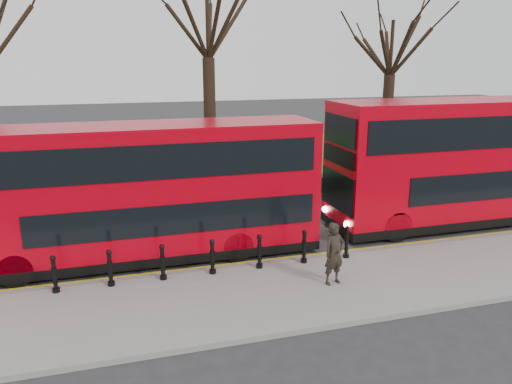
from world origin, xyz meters
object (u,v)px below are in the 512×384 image
object	(u,v)px
bus_lead	(147,193)
bus_rear	(479,161)
bollard_row	(212,257)
pedestrian	(334,254)

from	to	relation	value
bus_lead	bus_rear	world-z (taller)	bus_rear
bollard_row	pedestrian	xyz separation A→B (m)	(3.11, -1.60, 0.39)
bollard_row	bus_rear	bearing A→B (deg)	12.18
bus_rear	pedestrian	xyz separation A→B (m)	(-7.91, -3.98, -1.36)
bollard_row	bus_lead	distance (m)	3.06
bus_lead	pedestrian	size ratio (longest dim) A/B	6.10
bollard_row	pedestrian	bearing A→B (deg)	-27.30
bollard_row	bus_rear	distance (m)	11.41
bus_rear	pedestrian	world-z (taller)	bus_rear
bus_rear	bus_lead	bearing A→B (deg)	-178.78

